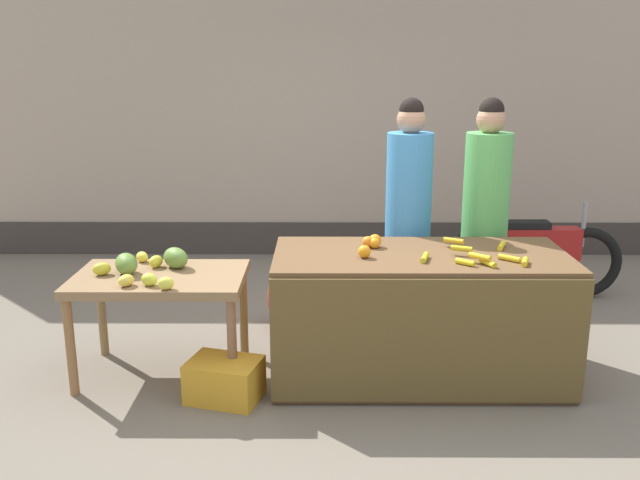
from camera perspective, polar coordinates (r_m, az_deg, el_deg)
The scene contains 12 objects.
ground_plane at distance 4.74m, azimuth 2.98°, elevation -11.14°, with size 24.00×24.00×0.00m, color #756B5B.
market_wall_back at distance 7.38m, azimuth 2.04°, elevation 10.52°, with size 9.27×0.23×3.11m.
fruit_stall_counter at distance 4.60m, azimuth 8.31°, elevation -6.31°, with size 1.92×0.90×0.86m.
side_table_wooden at distance 4.63m, azimuth -13.30°, elevation -3.86°, with size 1.12×0.72×0.71m.
banana_bunch_pile at distance 4.41m, azimuth 13.11°, elevation -1.20°, with size 0.68×0.54×0.07m.
orange_pile at distance 4.50m, azimuth 4.27°, elevation -0.36°, with size 0.17×0.35×0.09m.
mango_papaya_pile at distance 4.64m, azimuth -14.31°, elevation -1.98°, with size 0.65×0.70×0.14m.
vendor_woman_blue_shirt at distance 5.12m, azimuth 7.39°, elevation 1.65°, with size 0.34×0.34×1.82m.
vendor_woman_green_shirt at distance 5.20m, azimuth 13.67°, elevation 1.58°, with size 0.34×0.34×1.82m.
parked_motorcycle at distance 6.35m, azimuth 17.44°, elevation -1.16°, with size 1.60×0.18×0.88m.
produce_crate at distance 4.39m, azimuth -8.03°, elevation -11.57°, with size 0.44×0.32×0.26m, color gold.
produce_sack at distance 5.41m, azimuth -2.63°, elevation -4.96°, with size 0.36×0.30×0.49m, color maroon.
Camera 1 is at (-0.22, -4.26, 2.06)m, focal length 38.08 mm.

